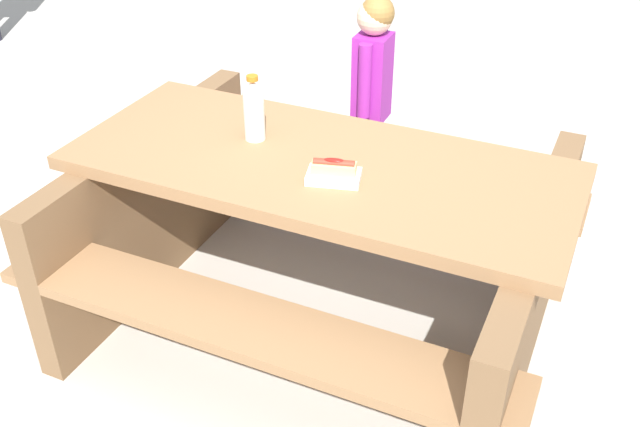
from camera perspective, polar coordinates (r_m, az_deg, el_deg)
name	(u,v)px	position (r m, az deg, el deg)	size (l,w,h in m)	color
ground_plane	(320,321)	(3.02, 0.00, -8.40)	(30.00, 30.00, 0.00)	#B7B2A8
picnic_table	(320,231)	(2.74, 0.00, -1.41)	(1.82, 1.43, 0.75)	olive
soda_bottle	(254,110)	(2.69, -5.19, 8.05)	(0.08, 0.08, 0.25)	silver
hotdog_tray	(334,172)	(2.44, 1.08, 3.24)	(0.20, 0.15, 0.08)	white
child_in_coat	(373,78)	(3.44, 4.13, 10.51)	(0.17, 0.26, 1.07)	brown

